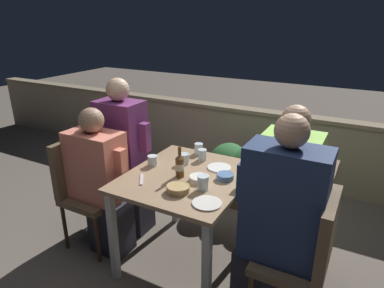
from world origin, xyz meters
name	(u,v)px	position (x,y,z in m)	size (l,w,h in m)	color
ground_plane	(188,259)	(0.00, 0.00, 0.00)	(16.00, 16.00, 0.00)	#665B51
parapet_wall	(260,143)	(0.00, 1.76, 0.42)	(9.00, 0.18, 0.82)	gray
dining_table	(187,188)	(0.00, 0.00, 0.65)	(0.84, 0.95, 0.75)	#937556
planter_hedge	(249,173)	(0.12, 1.06, 0.35)	(0.83, 0.47, 0.62)	brown
chair_left_near	(83,183)	(-0.88, -0.18, 0.56)	(0.42, 0.41, 0.92)	brown
person_coral_top	(101,183)	(-0.68, -0.18, 0.60)	(0.50, 0.26, 1.21)	#282833
chair_left_far	(110,167)	(-0.90, 0.17, 0.56)	(0.42, 0.41, 0.92)	brown
person_purple_stripe	(126,157)	(-0.71, 0.17, 0.70)	(0.48, 0.26, 1.38)	#282833
chair_right_near	(308,252)	(0.91, -0.20, 0.56)	(0.42, 0.41, 0.92)	brown
person_navy_jumper	(277,224)	(0.72, -0.20, 0.68)	(0.52, 0.26, 1.37)	#282833
chair_right_far	(310,217)	(0.86, 0.19, 0.56)	(0.42, 0.41, 0.92)	brown
person_green_blouse	(283,196)	(0.66, 0.19, 0.67)	(0.47, 0.26, 1.32)	#282833
beer_bottle	(180,165)	(-0.04, -0.04, 0.84)	(0.06, 0.06, 0.23)	brown
plate_0	(219,168)	(0.15, 0.22, 0.76)	(0.18, 0.18, 0.01)	white
plate_1	(207,203)	(0.30, -0.29, 0.76)	(0.19, 0.19, 0.01)	silver
bowl_0	(178,188)	(0.07, -0.25, 0.78)	(0.15, 0.15, 0.05)	tan
bowl_1	(225,176)	(0.27, 0.07, 0.78)	(0.12, 0.12, 0.04)	#4C709E
bowl_2	(199,178)	(0.12, -0.04, 0.77)	(0.14, 0.14, 0.04)	silver
glass_cup_0	(184,159)	(-0.12, 0.17, 0.80)	(0.08, 0.08, 0.08)	silver
glass_cup_1	(199,149)	(-0.12, 0.41, 0.80)	(0.07, 0.07, 0.09)	silver
glass_cup_2	(203,183)	(0.20, -0.14, 0.80)	(0.08, 0.08, 0.10)	silver
glass_cup_3	(202,155)	(-0.03, 0.30, 0.80)	(0.07, 0.07, 0.09)	silver
glass_cup_4	(153,161)	(-0.32, 0.03, 0.79)	(0.08, 0.08, 0.08)	silver
fork_0	(141,179)	(-0.25, -0.22, 0.76)	(0.11, 0.15, 0.01)	silver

